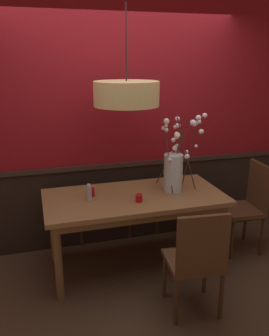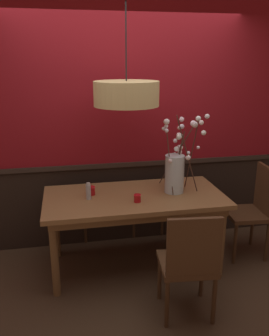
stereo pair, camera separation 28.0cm
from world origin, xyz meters
name	(u,v)px [view 2 (the right image)]	position (x,y,z in m)	size (l,w,h in m)	color
ground_plane	(134,265)	(0.00, 0.00, 0.00)	(24.00, 24.00, 0.00)	#422D1E
back_wall	(123,114)	(0.00, 0.63, 1.47)	(4.32, 0.14, 2.97)	black
dining_table	(134,203)	(0.00, 0.00, 0.69)	(1.74, 0.85, 0.78)	olive
chair_far_side_right	(144,187)	(0.28, 0.84, 0.54)	(0.41, 0.42, 0.96)	#4C301C
chair_near_side_right	(189,261)	(0.28, -0.84, 0.53)	(0.47, 0.45, 0.94)	#4C301C
chair_far_side_left	(98,191)	(-0.29, 0.82, 0.53)	(0.48, 0.43, 0.95)	#4C301C
chair_head_east_end	(254,207)	(1.29, -0.01, 0.55)	(0.44, 0.45, 0.99)	#4C301C
vase_with_blossoms	(176,170)	(0.42, 0.02, 1.01)	(0.46, 0.61, 0.79)	silver
candle_holder_nearer_center	(91,191)	(-0.41, 0.10, 0.82)	(0.08, 0.08, 0.08)	red
candle_holder_nearer_edge	(137,198)	(-0.01, -0.17, 0.82)	(0.07, 0.07, 0.07)	red
condiment_bottle	(88,191)	(-0.45, -0.01, 0.85)	(0.05, 0.05, 0.16)	#ADADB2
pendant_lamp	(126,94)	(-0.07, 0.01, 1.75)	(0.59, 0.59, 1.33)	tan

